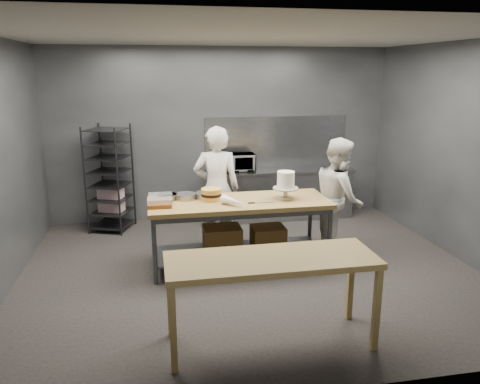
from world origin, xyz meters
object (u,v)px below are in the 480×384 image
(layer_cake, at_px, (211,194))
(chef_right, at_px, (339,198))
(chef_behind, at_px, (217,189))
(frosted_cake_stand, at_px, (286,182))
(work_table, at_px, (240,225))
(microwave, at_px, (239,162))
(speed_rack, at_px, (110,179))
(near_counter, at_px, (271,266))

(layer_cake, bearing_deg, chef_right, 0.96)
(chef_behind, xyz_separation_m, layer_cake, (-0.15, -0.60, 0.08))
(chef_right, relative_size, frosted_cake_stand, 4.51)
(work_table, bearing_deg, chef_behind, 108.71)
(frosted_cake_stand, bearing_deg, work_table, 175.60)
(work_table, height_order, microwave, microwave)
(frosted_cake_stand, bearing_deg, chef_right, 10.49)
(work_table, xyz_separation_m, chef_right, (1.44, 0.11, 0.28))
(chef_right, xyz_separation_m, layer_cake, (-1.82, -0.03, 0.15))
(speed_rack, xyz_separation_m, frosted_cake_stand, (2.45, -1.92, 0.30))
(speed_rack, bearing_deg, microwave, 2.10)
(speed_rack, bearing_deg, work_table, -45.49)
(microwave, distance_m, frosted_cake_stand, 2.02)
(frosted_cake_stand, bearing_deg, layer_cake, 172.91)
(frosted_cake_stand, bearing_deg, near_counter, -109.75)
(chef_behind, height_order, frosted_cake_stand, chef_behind)
(work_table, relative_size, layer_cake, 8.83)
(work_table, xyz_separation_m, layer_cake, (-0.38, 0.08, 0.43))
(microwave, height_order, layer_cake, microwave)
(speed_rack, distance_m, microwave, 2.19)
(speed_rack, bearing_deg, chef_behind, -36.65)
(frosted_cake_stand, distance_m, layer_cake, 1.01)
(layer_cake, bearing_deg, frosted_cake_stand, -7.09)
(microwave, bearing_deg, work_table, -99.96)
(frosted_cake_stand, bearing_deg, microwave, 97.60)
(speed_rack, xyz_separation_m, microwave, (2.18, 0.08, 0.19))
(speed_rack, xyz_separation_m, chef_right, (3.27, -1.76, -0.00))
(speed_rack, xyz_separation_m, chef_behind, (1.61, -1.20, 0.07))
(microwave, bearing_deg, speed_rack, -177.90)
(chef_right, distance_m, frosted_cake_stand, 0.89)
(microwave, distance_m, layer_cake, 2.01)
(speed_rack, relative_size, chef_right, 1.03)
(speed_rack, height_order, chef_right, speed_rack)
(work_table, xyz_separation_m, frosted_cake_stand, (0.61, -0.05, 0.58))
(chef_behind, bearing_deg, layer_cake, 82.59)
(chef_right, bearing_deg, work_table, 104.71)
(chef_behind, xyz_separation_m, frosted_cake_stand, (0.84, -0.72, 0.23))
(near_counter, bearing_deg, layer_cake, 98.78)
(work_table, distance_m, frosted_cake_stand, 0.84)
(work_table, distance_m, microwave, 2.04)
(chef_behind, height_order, layer_cake, chef_behind)
(work_table, xyz_separation_m, chef_behind, (-0.23, 0.67, 0.35))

